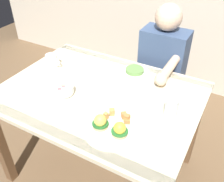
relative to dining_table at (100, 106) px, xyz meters
The scene contains 9 objects.
ground_plane 0.63m from the dining_table, ahead, with size 6.00×6.00×0.00m, color brown.
dining_table is the anchor object (origin of this frame).
eggs_benedict_plate 0.36m from the dining_table, 48.39° to the right, with size 0.27×0.27×0.09m.
fruit_bowl 0.25m from the dining_table, 146.05° to the right, with size 0.12×0.12×0.06m.
coffee_mug 0.48m from the dining_table, 167.18° to the left, with size 0.11×0.08×0.09m.
fork 0.27m from the dining_table, ahead, with size 0.12×0.12×0.00m.
water_glass_near 0.48m from the dining_table, ahead, with size 0.07×0.07×0.11m.
side_plate 0.34m from the dining_table, 72.39° to the left, with size 0.20×0.20×0.04m.
diner_person 0.63m from the dining_table, 72.40° to the left, with size 0.34×0.54×1.14m.
Camera 1 is at (0.68, -1.05, 1.65)m, focal length 40.41 mm.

